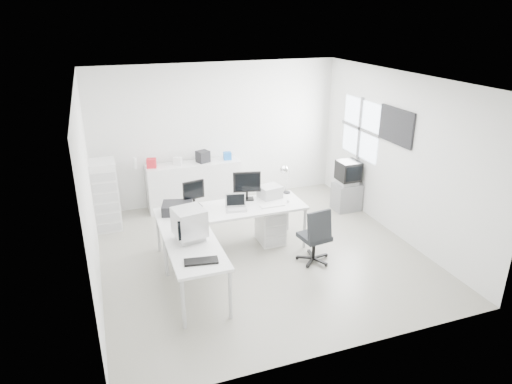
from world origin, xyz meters
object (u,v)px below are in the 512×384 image
object	(u,v)px
main_desk	(232,229)
side_desk	(196,272)
drawer_pedestal	(270,225)
inkjet_printer	(177,208)
lcd_monitor_small	(194,194)
tv_cabinet	(346,197)
laptop	(236,204)
lcd_monitor_large	(247,186)
office_chair	(314,234)
crt_monitor	(190,226)
filing_cabinet	(106,195)
laser_printer	(270,192)
crt_tv	(348,173)
sideboard	(194,185)

from	to	relation	value
main_desk	side_desk	bearing A→B (deg)	-127.69
main_desk	drawer_pedestal	xyz separation A→B (m)	(0.70, 0.05, -0.08)
side_desk	inkjet_printer	bearing A→B (deg)	90.00
lcd_monitor_small	tv_cabinet	world-z (taller)	lcd_monitor_small
tv_cabinet	laptop	bearing A→B (deg)	-160.47
drawer_pedestal	lcd_monitor_small	world-z (taller)	lcd_monitor_small
side_desk	lcd_monitor_small	size ratio (longest dim) A/B	3.12
drawer_pedestal	lcd_monitor_large	bearing A→B (deg)	150.26
side_desk	tv_cabinet	distance (m)	3.96
laptop	office_chair	xyz separation A→B (m)	(1.05, -0.70, -0.38)
main_desk	laptop	distance (m)	0.49
lcd_monitor_large	crt_monitor	size ratio (longest dim) A/B	1.16
inkjet_printer	crt_monitor	bearing A→B (deg)	-75.06
side_desk	lcd_monitor_large	bearing A→B (deg)	48.37
inkjet_printer	office_chair	size ratio (longest dim) A/B	0.49
crt_monitor	tv_cabinet	world-z (taller)	crt_monitor
crt_monitor	filing_cabinet	distance (m)	2.63
side_desk	filing_cabinet	distance (m)	2.85
laptop	inkjet_printer	bearing A→B (deg)	178.82
drawer_pedestal	laser_printer	world-z (taller)	laser_printer
crt_tv	drawer_pedestal	bearing A→B (deg)	-158.37
drawer_pedestal	lcd_monitor_small	xyz separation A→B (m)	(-1.25, 0.20, 0.67)
lcd_monitor_small	office_chair	distance (m)	2.02
main_desk	tv_cabinet	size ratio (longest dim) A/B	4.40
sideboard	office_chair	bearing A→B (deg)	-64.98
lcd_monitor_large	laser_printer	distance (m)	0.42
main_desk	inkjet_printer	size ratio (longest dim) A/B	5.21
lcd_monitor_small	lcd_monitor_large	size ratio (longest dim) A/B	0.94
lcd_monitor_large	side_desk	bearing A→B (deg)	-119.08
lcd_monitor_large	office_chair	xyz separation A→B (m)	(0.75, -1.05, -0.52)
lcd_monitor_small	sideboard	world-z (taller)	lcd_monitor_small
main_desk	tv_cabinet	bearing A→B (deg)	17.20
lcd_monitor_large	filing_cabinet	distance (m)	2.61
lcd_monitor_small	filing_cabinet	bearing A→B (deg)	123.96
lcd_monitor_small	office_chair	world-z (taller)	lcd_monitor_small
sideboard	crt_monitor	bearing A→B (deg)	-103.26
main_desk	drawer_pedestal	bearing A→B (deg)	4.09
inkjet_printer	laptop	size ratio (longest dim) A/B	1.43
crt_tv	laptop	bearing A→B (deg)	-160.47
drawer_pedestal	lcd_monitor_small	distance (m)	1.43
tv_cabinet	crt_monitor	bearing A→B (deg)	-154.41
laser_printer	office_chair	world-z (taller)	laser_printer
side_desk	office_chair	world-z (taller)	office_chair
filing_cabinet	laser_printer	bearing A→B (deg)	-26.76
crt_monitor	office_chair	distance (m)	2.01
crt_monitor	inkjet_printer	bearing A→B (deg)	79.61
main_desk	crt_monitor	distance (m)	1.33
crt_tv	filing_cabinet	bearing A→B (deg)	170.69
lcd_monitor_small	crt_tv	bearing A→B (deg)	-1.78
laser_printer	office_chair	distance (m)	1.14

